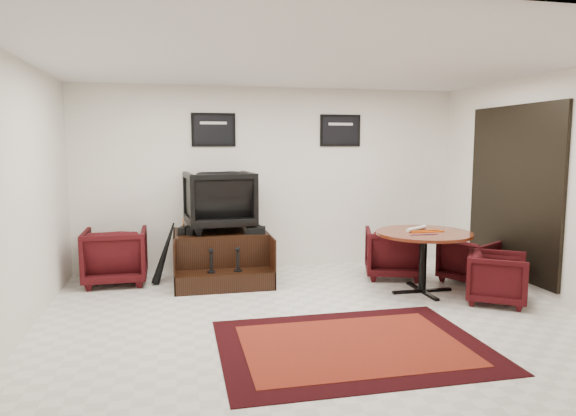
% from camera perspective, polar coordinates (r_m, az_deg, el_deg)
% --- Properties ---
extents(ground, '(6.00, 6.00, 0.00)m').
position_cam_1_polar(ground, '(5.90, 2.79, -12.00)').
color(ground, white).
rests_on(ground, ground).
extents(room_shell, '(6.02, 5.02, 2.81)m').
position_cam_1_polar(room_shell, '(5.82, 6.48, 5.63)').
color(room_shell, white).
rests_on(room_shell, ground).
extents(area_rug, '(2.54, 1.91, 0.01)m').
position_cam_1_polar(area_rug, '(5.14, 7.16, -14.90)').
color(area_rug, black).
rests_on(area_rug, ground).
extents(shine_podium, '(1.33, 1.36, 0.68)m').
position_cam_1_polar(shine_podium, '(7.48, -7.46, -5.44)').
color(shine_podium, black).
rests_on(shine_podium, ground).
extents(shine_chair, '(1.02, 0.96, 0.97)m').
position_cam_1_polar(shine_chair, '(7.49, -7.66, 1.16)').
color(shine_chair, black).
rests_on(shine_chair, shine_podium).
extents(shoes_pair, '(0.27, 0.31, 0.10)m').
position_cam_1_polar(shoes_pair, '(7.34, -11.12, -2.45)').
color(shoes_pair, black).
rests_on(shoes_pair, shine_podium).
extents(polish_kit, '(0.30, 0.23, 0.09)m').
position_cam_1_polar(polish_kit, '(7.24, -3.60, -2.48)').
color(polish_kit, black).
rests_on(polish_kit, shine_podium).
extents(umbrella_black, '(0.32, 0.12, 0.87)m').
position_cam_1_polar(umbrella_black, '(7.31, -13.59, -4.91)').
color(umbrella_black, black).
rests_on(umbrella_black, ground).
extents(umbrella_hooked, '(0.32, 0.12, 0.87)m').
position_cam_1_polar(umbrella_hooked, '(7.42, -13.53, -4.73)').
color(umbrella_hooked, black).
rests_on(umbrella_hooked, ground).
extents(armchair_side, '(0.85, 0.79, 0.85)m').
position_cam_1_polar(armchair_side, '(7.55, -18.62, -4.77)').
color(armchair_side, black).
rests_on(armchair_side, ground).
extents(meeting_table, '(1.23, 1.23, 0.80)m').
position_cam_1_polar(meeting_table, '(6.89, 14.83, -3.36)').
color(meeting_table, '#49170A').
rests_on(meeting_table, ground).
extents(table_chair_back, '(0.96, 0.93, 0.80)m').
position_cam_1_polar(table_chair_back, '(7.65, 11.60, -4.61)').
color(table_chair_back, black).
rests_on(table_chair_back, ground).
extents(table_chair_window, '(0.86, 0.87, 0.67)m').
position_cam_1_polar(table_chair_window, '(7.68, 19.46, -5.30)').
color(table_chair_window, black).
rests_on(table_chair_window, ground).
extents(table_chair_corner, '(0.89, 0.90, 0.68)m').
position_cam_1_polar(table_chair_corner, '(6.79, 22.23, -6.96)').
color(table_chair_corner, black).
rests_on(table_chair_corner, ground).
extents(paper_roll, '(0.38, 0.27, 0.05)m').
position_cam_1_polar(paper_roll, '(6.96, 14.09, -2.23)').
color(paper_roll, silver).
rests_on(paper_roll, meeting_table).
extents(table_clutter, '(0.57, 0.34, 0.01)m').
position_cam_1_polar(table_clutter, '(6.85, 15.11, -2.57)').
color(table_clutter, '#E3590C').
rests_on(table_clutter, meeting_table).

